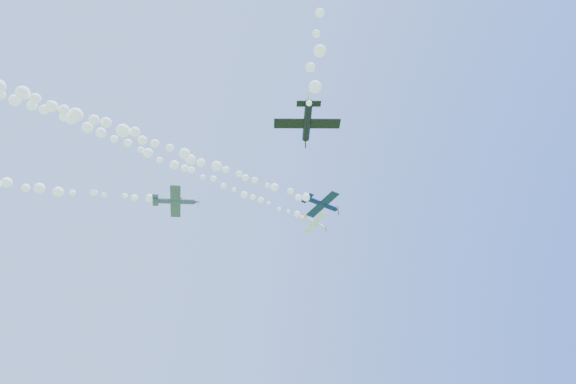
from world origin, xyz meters
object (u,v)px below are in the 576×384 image
object	(u,v)px
plane_grey	(175,201)
plane_black	(307,123)
plane_white	(314,223)
plane_navy	(322,204)

from	to	relation	value
plane_grey	plane_black	world-z (taller)	plane_grey
plane_black	plane_white	bearing A→B (deg)	-5.76
plane_navy	plane_black	world-z (taller)	plane_navy
plane_white	plane_grey	world-z (taller)	plane_white
plane_white	plane_navy	distance (m)	21.16
plane_black	plane_grey	bearing A→B (deg)	33.79
plane_white	plane_black	distance (m)	54.47
plane_white	plane_black	world-z (taller)	plane_white
plane_white	plane_grey	distance (m)	34.21
plane_white	plane_navy	bearing A→B (deg)	-127.81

